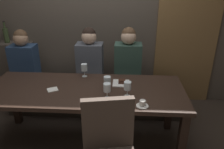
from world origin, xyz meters
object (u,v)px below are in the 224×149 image
(wine_glass_near_left, at_px, (128,86))
(espresso_cup, at_px, (142,104))
(chair_near_side, at_px, (109,149))
(wine_bottle_pale_label, at_px, (6,35))
(wine_glass_near_right, at_px, (107,81))
(fork_on_table, at_px, (109,83))
(dessert_plate, at_px, (121,83))
(dining_table, at_px, (85,96))
(diner_redhead, at_px, (24,59))
(diner_bearded, at_px, (90,58))
(banquette_bench, at_px, (95,98))
(diner_far_end, at_px, (128,60))
(wine_glass_center_back, at_px, (84,68))
(wine_glass_far_left, at_px, (107,88))

(wine_glass_near_left, distance_m, espresso_cup, 0.25)
(chair_near_side, bearing_deg, wine_bottle_pale_label, 133.59)
(wine_glass_near_right, distance_m, fork_on_table, 0.21)
(wine_glass_near_right, bearing_deg, dessert_plate, 49.81)
(dining_table, distance_m, wine_glass_near_left, 0.53)
(chair_near_side, relative_size, diner_redhead, 1.26)
(wine_glass_near_right, bearing_deg, diner_bearded, 112.16)
(wine_bottle_pale_label, distance_m, espresso_cup, 2.44)
(banquette_bench, xyz_separation_m, diner_far_end, (0.48, -0.02, 0.62))
(wine_glass_center_back, bearing_deg, banquette_bench, 80.86)
(espresso_cup, bearing_deg, wine_glass_near_right, 139.93)
(diner_redhead, distance_m, wine_glass_near_right, 1.44)
(dining_table, distance_m, espresso_cup, 0.70)
(wine_glass_near_right, bearing_deg, banquette_bench, 109.33)
(diner_bearded, relative_size, espresso_cup, 6.83)
(wine_glass_center_back, relative_size, espresso_cup, 1.37)
(diner_bearded, height_order, diner_far_end, diner_far_end)
(chair_near_side, bearing_deg, fork_on_table, 94.33)
(diner_redhead, distance_m, wine_bottle_pale_label, 0.58)
(diner_far_end, relative_size, espresso_cup, 6.97)
(dining_table, height_order, diner_bearded, diner_bearded)
(diner_far_end, distance_m, wine_glass_near_left, 0.82)
(dining_table, bearing_deg, wine_bottle_pale_label, 142.28)
(banquette_bench, distance_m, chair_near_side, 1.50)
(espresso_cup, bearing_deg, diner_bearded, 122.38)
(fork_on_table, bearing_deg, diner_redhead, 144.32)
(diner_redhead, height_order, diner_bearded, diner_bearded)
(chair_near_side, height_order, wine_bottle_pale_label, wine_bottle_pale_label)
(wine_glass_far_left, relative_size, dessert_plate, 0.86)
(diner_redhead, bearing_deg, wine_glass_near_left, -30.28)
(banquette_bench, relative_size, dessert_plate, 13.16)
(banquette_bench, relative_size, diner_bearded, 3.05)
(wine_glass_center_back, bearing_deg, wine_glass_far_left, -58.30)
(diner_redhead, bearing_deg, fork_on_table, -24.23)
(diner_bearded, height_order, wine_glass_near_right, diner_bearded)
(chair_near_side, bearing_deg, diner_far_end, 83.77)
(diner_far_end, bearing_deg, wine_glass_far_left, -103.76)
(banquette_bench, height_order, wine_glass_center_back, wine_glass_center_back)
(diner_bearded, bearing_deg, chair_near_side, -75.48)
(banquette_bench, bearing_deg, fork_on_table, -64.70)
(dining_table, xyz_separation_m, banquette_bench, (0.00, 0.70, -0.42))
(wine_glass_far_left, bearing_deg, espresso_cup, -21.21)
(diner_redhead, xyz_separation_m, diner_far_end, (1.46, -0.03, 0.03))
(diner_bearded, height_order, dessert_plate, diner_bearded)
(chair_near_side, distance_m, wine_bottle_pale_label, 2.52)
(dining_table, height_order, banquette_bench, dining_table)
(diner_redhead, relative_size, wine_bottle_pale_label, 2.39)
(diner_bearded, xyz_separation_m, wine_glass_center_back, (-0.01, -0.39, 0.01))
(banquette_bench, height_order, dessert_plate, dessert_plate)
(wine_bottle_pale_label, height_order, wine_glass_far_left, wine_bottle_pale_label)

